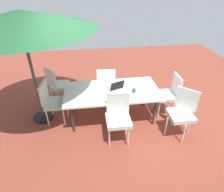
# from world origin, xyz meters

# --- Properties ---
(ground_plane) EXTENTS (10.00, 10.00, 0.02)m
(ground_plane) POSITION_xyz_m (0.00, 0.00, -0.01)
(ground_plane) COLOR brown
(dining_table) EXTENTS (2.03, 1.05, 0.73)m
(dining_table) POSITION_xyz_m (0.00, 0.00, 0.68)
(dining_table) COLOR silver
(dining_table) RESTS_ON ground_plane
(patio_umbrella) EXTENTS (2.73, 2.73, 2.33)m
(patio_umbrella) POSITION_xyz_m (1.59, -0.19, 2.16)
(patio_umbrella) COLOR #4C4C4C
(patio_umbrella) RESTS_ON ground_plane
(chair_southeast) EXTENTS (0.58, 0.58, 0.98)m
(chair_southeast) POSITION_xyz_m (1.26, -0.76, 0.55)
(chair_southeast) COLOR silver
(chair_southeast) RESTS_ON ground_plane
(chair_south) EXTENTS (0.48, 0.49, 0.98)m
(chair_south) POSITION_xyz_m (0.05, -0.65, 0.55)
(chair_south) COLOR silver
(chair_south) RESTS_ON ground_plane
(chair_east) EXTENTS (0.49, 0.48, 0.98)m
(chair_east) POSITION_xyz_m (1.28, -0.04, 0.55)
(chair_east) COLOR silver
(chair_east) RESTS_ON ground_plane
(chair_northwest) EXTENTS (0.59, 0.59, 0.98)m
(chair_northwest) POSITION_xyz_m (-1.30, 0.70, 0.55)
(chair_northwest) COLOR silver
(chair_northwest) RESTS_ON ground_plane
(chair_north) EXTENTS (0.47, 0.48, 0.98)m
(chair_north) POSITION_xyz_m (-0.03, 0.67, 0.55)
(chair_north) COLOR silver
(chair_north) RESTS_ON ground_plane
(chair_west) EXTENTS (0.47, 0.46, 0.98)m
(chair_west) POSITION_xyz_m (-1.31, 0.00, 0.55)
(chair_west) COLOR silver
(chair_west) RESTS_ON ground_plane
(laptop) EXTENTS (0.39, 0.35, 0.21)m
(laptop) POSITION_xyz_m (-0.09, -0.05, 0.77)
(laptop) COLOR gray
(laptop) RESTS_ON dining_table
(cup) EXTENTS (0.08, 0.08, 0.08)m
(cup) POSITION_xyz_m (-0.45, 0.14, 0.77)
(cup) COLOR #286B33
(cup) RESTS_ON dining_table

